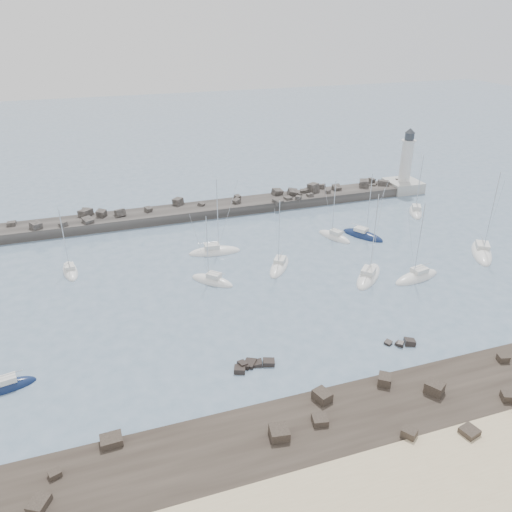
{
  "coord_description": "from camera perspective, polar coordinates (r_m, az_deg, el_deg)",
  "views": [
    {
      "loc": [
        -18.18,
        -52.78,
        36.35
      ],
      "look_at": [
        3.59,
        12.0,
        2.6
      ],
      "focal_mm": 35.0,
      "sensor_mm": 36.0,
      "label": 1
    }
  ],
  "objects": [
    {
      "name": "sailboat_12",
      "position": [
        104.83,
        17.78,
        4.79
      ],
      "size": [
        6.0,
        7.99,
        12.58
      ],
      "color": "white",
      "rests_on": "ground"
    },
    {
      "name": "lighthouse",
      "position": [
        116.6,
        16.56,
        8.62
      ],
      "size": [
        7.0,
        7.0,
        14.6
      ],
      "color": "#A8A9A3",
      "rests_on": "ground"
    },
    {
      "name": "sailboat_10",
      "position": [
        89.74,
        8.94,
        2.15
      ],
      "size": [
        4.78,
        7.38,
        11.37
      ],
      "color": "white",
      "rests_on": "ground"
    },
    {
      "name": "sailboat_2",
      "position": [
        61.24,
        -26.58,
        -13.27
      ],
      "size": [
        6.21,
        2.98,
        9.7
      ],
      "color": "#101F45",
      "rests_on": "ground"
    },
    {
      "name": "ground",
      "position": [
        66.61,
        0.36,
        -6.79
      ],
      "size": [
        400.0,
        400.0,
        0.0
      ],
      "primitive_type": "plane",
      "color": "slate",
      "rests_on": "ground"
    },
    {
      "name": "rock_shelf",
      "position": [
        50.98,
        8.92,
        -19.57
      ],
      "size": [
        140.0,
        12.27,
        1.98
      ],
      "color": "black",
      "rests_on": "ground"
    },
    {
      "name": "sailboat_3",
      "position": [
        82.22,
        -20.45,
        -1.65
      ],
      "size": [
        2.94,
        7.06,
        10.93
      ],
      "color": "white",
      "rests_on": "ground"
    },
    {
      "name": "rock_cluster_near",
      "position": [
        58.07,
        -0.43,
        -12.43
      ],
      "size": [
        5.15,
        2.56,
        1.37
      ],
      "color": "black",
      "rests_on": "ground"
    },
    {
      "name": "sailboat_11",
      "position": [
        90.88,
        24.38,
        0.31
      ],
      "size": [
        8.0,
        9.85,
        15.4
      ],
      "color": "white",
      "rests_on": "ground"
    },
    {
      "name": "sailboat_5",
      "position": [
        74.55,
        -5.02,
        -2.88
      ],
      "size": [
        6.5,
        6.55,
        11.33
      ],
      "color": "white",
      "rests_on": "ground"
    },
    {
      "name": "sailboat_7",
      "position": [
        77.39,
        12.73,
        -2.32
      ],
      "size": [
        8.22,
        8.25,
        14.1
      ],
      "color": "white",
      "rests_on": "ground"
    },
    {
      "name": "sailboat_9",
      "position": [
        79.06,
        17.88,
        -2.36
      ],
      "size": [
        8.62,
        4.15,
        13.17
      ],
      "color": "white",
      "rests_on": "ground"
    },
    {
      "name": "sailboat_4",
      "position": [
        83.41,
        -4.75,
        0.46
      ],
      "size": [
        8.94,
        3.77,
        13.7
      ],
      "color": "white",
      "rests_on": "ground"
    },
    {
      "name": "sailboat_6",
      "position": [
        78.48,
        2.68,
        -1.23
      ],
      "size": [
        6.42,
        7.76,
        12.32
      ],
      "color": "white",
      "rests_on": "ground"
    },
    {
      "name": "breakwater",
      "position": [
        98.31,
        -10.88,
        4.28
      ],
      "size": [
        115.0,
        7.4,
        5.18
      ],
      "color": "#322F2C",
      "rests_on": "ground"
    },
    {
      "name": "sailboat_8",
      "position": [
        91.26,
        12.09,
        2.29
      ],
      "size": [
        6.19,
        8.11,
        12.65
      ],
      "color": "#101F45",
      "rests_on": "ground"
    },
    {
      "name": "rock_cluster_far",
      "position": [
        63.97,
        16.61,
        -9.59
      ],
      "size": [
        3.97,
        2.31,
        1.48
      ],
      "color": "black",
      "rests_on": "ground"
    }
  ]
}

